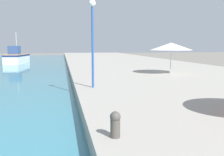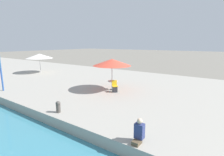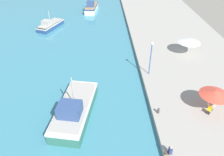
{
  "view_description": "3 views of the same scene",
  "coord_description": "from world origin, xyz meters",
  "views": [
    {
      "loc": [
        -0.65,
        6.52,
        2.86
      ],
      "look_at": [
        1.5,
        17.26,
        1.42
      ],
      "focal_mm": 40.0,
      "sensor_mm": 36.0,
      "label": 1
    },
    {
      "loc": [
        -5.21,
        4.57,
        4.41
      ],
      "look_at": [
        6.17,
        12.53,
        1.62
      ],
      "focal_mm": 28.0,
      "sensor_mm": 36.0,
      "label": 2
    },
    {
      "loc": [
        -4.96,
        -4.13,
        16.67
      ],
      "look_at": [
        -4.0,
        18.0,
        1.22
      ],
      "focal_mm": 35.0,
      "sensor_mm": 36.0,
      "label": 3
    }
  ],
  "objects": [
    {
      "name": "quay_promenade",
      "position": [
        8.0,
        37.0,
        0.31
      ],
      "size": [
        16.0,
        90.0,
        0.62
      ],
      "color": "#A39E93",
      "rests_on": "ground_plane"
    },
    {
      "name": "fishing_boat_near",
      "position": [
        -8.13,
        12.8,
        0.99
      ],
      "size": [
        4.66,
        8.88,
        4.84
      ],
      "rotation": [
        0.0,
        0.0,
        -0.18
      ],
      "color": "#33705B",
      "rests_on": "water_basin"
    },
    {
      "name": "fishing_boat_mid",
      "position": [
        -15.33,
        37.49,
        0.71
      ],
      "size": [
        4.62,
        6.6,
        3.37
      ],
      "rotation": [
        0.0,
        0.0,
        -0.43
      ],
      "color": "navy",
      "rests_on": "water_basin"
    },
    {
      "name": "fishing_boat_far",
      "position": [
        -7.56,
        47.44,
        0.98
      ],
      "size": [
        3.1,
        6.65,
        4.78
      ],
      "rotation": [
        0.0,
        0.0,
        -0.14
      ],
      "color": "white",
      "rests_on": "water_basin"
    },
    {
      "name": "cafe_umbrella_pink",
      "position": [
        6.17,
        12.53,
        2.89
      ],
      "size": [
        3.07,
        3.07,
        2.55
      ],
      "color": "#B7B7B7",
      "rests_on": "quay_promenade"
    },
    {
      "name": "cafe_umbrella_white",
      "position": [
        7.78,
        24.95,
        2.77
      ],
      "size": [
        3.3,
        3.3,
        2.44
      ],
      "color": "#B7B7B7",
      "rests_on": "quay_promenade"
    },
    {
      "name": "cafe_table",
      "position": [
        6.28,
        12.53,
        1.15
      ],
      "size": [
        0.8,
        0.8,
        0.74
      ],
      "color": "#333338",
      "rests_on": "quay_promenade"
    },
    {
      "name": "cafe_chair_left",
      "position": [
        5.79,
        11.99,
        0.94
      ],
      "size": [
        0.59,
        0.59,
        0.91
      ],
      "rotation": [
        0.0,
        0.0,
        2.4
      ],
      "color": "#2D2D33",
      "rests_on": "quay_promenade"
    },
    {
      "name": "person_at_quay",
      "position": [
        0.44,
        7.26,
        1.04
      ],
      "size": [
        0.53,
        0.36,
        0.98
      ],
      "color": "brown",
      "rests_on": "quay_promenade"
    },
    {
      "name": "mooring_bollard",
      "position": [
        0.58,
        12.26,
        0.96
      ],
      "size": [
        0.26,
        0.26,
        0.65
      ],
      "color": "#4C4742",
      "rests_on": "quay_promenade"
    },
    {
      "name": "lamppost",
      "position": [
        0.94,
        19.64,
        3.71
      ],
      "size": [
        0.36,
        0.36,
        4.56
      ],
      "color": "#28519E",
      "rests_on": "quay_promenade"
    }
  ]
}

